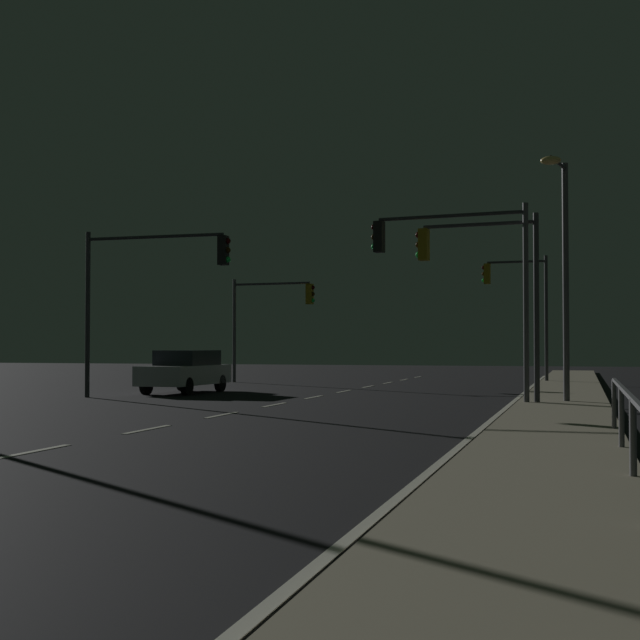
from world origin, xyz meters
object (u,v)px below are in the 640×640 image
Objects in this scene: traffic_light_mid_right at (148,277)px; traffic_light_mid_left at (519,294)px; traffic_light_overhead_east at (457,263)px; street_lamp_far_end at (563,255)px; traffic_light_far_center at (270,309)px; car_oncoming at (185,371)px; traffic_light_far_right at (483,271)px.

traffic_light_mid_left is at bearing 54.68° from traffic_light_mid_right.
traffic_light_overhead_east is (-0.76, -15.94, 0.07)m from traffic_light_mid_left.
street_lamp_far_end is (2.24, -15.67, 0.23)m from traffic_light_mid_left.
traffic_light_mid_left reaches higher than traffic_light_overhead_east.
street_lamp_far_end is (13.56, -13.07, 0.87)m from traffic_light_far_center.
traffic_light_mid_left is 1.03× the size of traffic_light_mid_right.
traffic_light_far_center is 0.71× the size of street_lamp_far_end.
traffic_light_mid_right is 1.14× the size of traffic_light_far_center.
traffic_light_mid_left is 15.96m from traffic_light_overhead_east.
street_lamp_far_end reaches higher than traffic_light_overhead_east.
traffic_light_overhead_east reaches higher than traffic_light_far_center.
traffic_light_far_center is 0.86× the size of traffic_light_overhead_east.
traffic_light_mid_left is (11.31, 11.98, 3.30)m from car_oncoming.
traffic_light_mid_left is 1.17× the size of traffic_light_far_center.
street_lamp_far_end is (13.26, -0.13, 0.34)m from traffic_light_mid_right.
traffic_light_far_center is at bearing 136.06° from street_lamp_far_end.
traffic_light_mid_right is at bearing -88.66° from traffic_light_far_center.
traffic_light_overhead_east is at bearing -174.85° from street_lamp_far_end.
traffic_light_far_right is at bearing -2.03° from traffic_light_mid_right.
traffic_light_overhead_east is (-0.75, -0.01, 0.26)m from traffic_light_far_right.
traffic_light_far_right is (-0.01, -15.93, -0.19)m from traffic_light_mid_left.
traffic_light_overhead_east is (10.55, -3.96, 3.37)m from car_oncoming.
traffic_light_mid_right is at bearing 179.44° from street_lamp_far_end.
traffic_light_far_center is 18.85m from street_lamp_far_end.
street_lamp_far_end is at bearing -81.85° from traffic_light_mid_left.
traffic_light_mid_left is 19.05m from traffic_light_mid_right.
traffic_light_mid_right is 13.26m from street_lamp_far_end.
traffic_light_mid_left reaches higher than traffic_light_mid_right.
street_lamp_far_end reaches higher than traffic_light_mid_left.
traffic_light_overhead_east is 0.82× the size of street_lamp_far_end.
traffic_light_mid_left reaches higher than traffic_light_far_center.
car_oncoming is at bearing 94.74° from traffic_light_mid_right.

